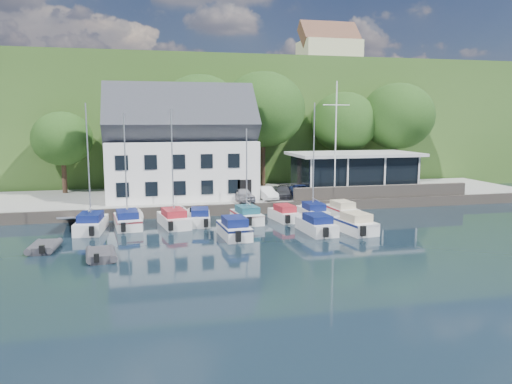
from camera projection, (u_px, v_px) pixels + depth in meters
The scene contains 34 objects.
ground at pixel (302, 242), 35.10m from camera, with size 180.00×180.00×0.00m, color black.
quay at pixel (249, 197), 51.89m from camera, with size 60.00×13.00×1.00m, color #999993.
quay_face at pixel (264, 208), 45.63m from camera, with size 60.00×0.30×1.00m, color #6D6257.
hillside at pixel (198, 122), 93.65m from camera, with size 160.00×75.00×16.00m, color #32501E.
field_patch at pixel (232, 81), 101.98m from camera, with size 50.00×30.00×0.30m, color #556532.
farmhouse at pixel (329, 52), 87.23m from camera, with size 10.40×7.00×8.20m, color beige, non-canonical shape.
harbor_building at pixel (181, 153), 48.63m from camera, with size 14.40×8.20×8.70m, color white, non-canonical shape.
club_pavilion at pixel (353, 172), 52.56m from camera, with size 13.20×7.20×4.10m, color black, non-canonical shape.
seawall at pixel (382, 191), 48.56m from camera, with size 18.00×0.50×1.20m, color #6D6257.
gangway at pixel (71, 227), 40.04m from camera, with size 1.20×6.00×1.40m, color silver, non-canonical shape.
car_silver at pixel (242, 194), 46.48m from camera, with size 1.51×3.75×1.28m, color #AFAEB3.
car_white at pixel (266, 193), 47.60m from camera, with size 1.28×3.68×1.21m, color silver.
car_dgrey at pixel (283, 192), 48.47m from camera, with size 1.59×3.92×1.14m, color #313136.
car_blue at pixel (301, 190), 49.13m from camera, with size 1.43×3.62×1.24m, color navy.
flagpole at pixel (336, 140), 47.57m from camera, with size 2.67×0.20×11.14m, color white, non-canonical shape.
tree_0 at pixel (63, 153), 51.09m from camera, with size 6.12×6.12×8.36m, color #173610, non-canonical shape.
tree_1 at pixel (142, 146), 52.84m from camera, with size 6.95×6.95×9.49m, color #173610, non-canonical shape.
tree_2 at pixel (201, 132), 53.94m from camera, with size 9.04×9.04×12.35m, color #173610, non-canonical shape.
tree_3 at pixel (263, 129), 56.43m from camera, with size 9.43×9.43×12.89m, color #173610, non-canonical shape.
tree_4 at pixel (344, 138), 58.89m from camera, with size 7.87×7.87×10.75m, color #173610, non-canonical shape.
tree_5 at pixel (397, 133), 58.99m from camera, with size 8.63×8.63×11.80m, color #173610, non-canonical shape.
boat_r1_0 at pixel (89, 174), 38.00m from camera, with size 2.12×6.73×8.95m, color silver, non-canonical shape.
boat_r1_1 at pixel (126, 174), 39.35m from camera, with size 2.06×6.42×8.64m, color silver, non-canonical shape.
boat_r1_2 at pixel (173, 172), 39.78m from camera, with size 2.03×6.51×8.86m, color silver, non-canonical shape.
boat_r1_3 at pixel (200, 216), 41.09m from camera, with size 1.81×5.56×1.36m, color silver, non-canonical shape.
boat_r1_4 at pixel (247, 171), 41.19m from camera, with size 2.00×5.53×8.74m, color silver, non-canonical shape.
boat_r1_5 at pixel (284, 212), 42.61m from camera, with size 1.72×5.26×1.37m, color silver, non-canonical shape.
boat_r1_6 at pixel (314, 167), 42.48m from camera, with size 1.89×5.79×9.11m, color silver, non-canonical shape.
boat_r1_7 at pixel (341, 209), 44.05m from camera, with size 1.88×5.66×1.46m, color silver, non-canonical shape.
boat_r2_2 at pixel (234, 227), 36.50m from camera, with size 1.98×5.79×1.55m, color silver, non-canonical shape.
boat_r2_3 at pixel (316, 223), 38.00m from camera, with size 2.05×6.15×1.46m, color silver, non-canonical shape.
boat_r2_4 at pixel (355, 222), 38.11m from camera, with size 2.10×5.65×1.56m, color silver, non-canonical shape.
dinghy_0 at pixel (44, 246), 32.80m from camera, with size 1.81×3.01×0.70m, color #353439, non-canonical shape.
dinghy_1 at pixel (101, 253), 30.89m from camera, with size 1.87×3.12×0.73m, color #353439, non-canonical shape.
Camera 1 is at (-10.98, -32.56, 8.63)m, focal length 35.00 mm.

